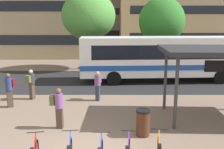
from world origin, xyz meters
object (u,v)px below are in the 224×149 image
object	(u,v)px
commuter_olive_pack_3	(59,105)
city_bus	(166,57)
commuter_olive_pack_1	(99,84)
commuter_maroon_pack_4	(11,88)
trash_bin	(144,123)
commuter_olive_pack_2	(32,82)
street_tree_0	(163,21)
street_tree_1	(90,16)

from	to	relation	value
commuter_olive_pack_3	city_bus	bearing A→B (deg)	59.38
commuter_olive_pack_1	commuter_maroon_pack_4	world-z (taller)	commuter_maroon_pack_4
city_bus	commuter_olive_pack_1	xyz separation A→B (m)	(-4.62, -4.61, -0.82)
commuter_olive_pack_3	commuter_maroon_pack_4	xyz separation A→B (m)	(-3.00, 2.55, 0.04)
commuter_olive_pack_3	trash_bin	xyz separation A→B (m)	(3.36, -0.66, -0.46)
commuter_olive_pack_2	street_tree_0	size ratio (longest dim) A/B	0.26
street_tree_0	commuter_olive_pack_2	bearing A→B (deg)	-133.55
city_bus	street_tree_1	bearing A→B (deg)	139.58
commuter_olive_pack_3	street_tree_1	size ratio (longest dim) A/B	0.25
trash_bin	street_tree_1	bearing A→B (deg)	103.57
street_tree_0	street_tree_1	size ratio (longest dim) A/B	0.93
street_tree_0	street_tree_1	distance (m)	6.57
commuter_olive_pack_2	street_tree_0	distance (m)	13.46
commuter_olive_pack_2	street_tree_0	world-z (taller)	street_tree_0
street_tree_1	trash_bin	bearing A→B (deg)	-76.43
commuter_olive_pack_2	street_tree_1	size ratio (longest dim) A/B	0.25
city_bus	commuter_olive_pack_3	xyz separation A→B (m)	(-6.01, -8.24, -0.80)
commuter_olive_pack_2	street_tree_0	xyz separation A→B (m)	(8.99, 9.46, 3.33)
commuter_olive_pack_2	commuter_olive_pack_3	xyz separation A→B (m)	(2.33, -3.82, -0.00)
commuter_olive_pack_3	street_tree_0	size ratio (longest dim) A/B	0.26
commuter_olive_pack_2	commuter_maroon_pack_4	xyz separation A→B (m)	(-0.67, -1.27, 0.04)
commuter_olive_pack_3	commuter_olive_pack_2	bearing A→B (deg)	126.89
city_bus	street_tree_1	world-z (taller)	street_tree_1
commuter_olive_pack_1	commuter_maroon_pack_4	size ratio (longest dim) A/B	0.94
commuter_olive_pack_2	street_tree_1	world-z (taller)	street_tree_1
city_bus	street_tree_1	xyz separation A→B (m)	(-5.89, 4.50, 2.97)
commuter_maroon_pack_4	trash_bin	xyz separation A→B (m)	(6.36, -3.21, -0.50)
commuter_olive_pack_3	commuter_maroon_pack_4	distance (m)	3.94
commuter_olive_pack_3	commuter_olive_pack_1	bearing A→B (deg)	74.49
trash_bin	city_bus	bearing A→B (deg)	73.38
commuter_olive_pack_1	commuter_olive_pack_2	distance (m)	3.73
commuter_olive_pack_1	commuter_olive_pack_3	size ratio (longest dim) A/B	0.98
commuter_olive_pack_3	street_tree_0	xyz separation A→B (m)	(6.66, 13.28, 3.33)
city_bus	trash_bin	world-z (taller)	city_bus
commuter_olive_pack_3	street_tree_1	world-z (taller)	street_tree_1
street_tree_0	street_tree_1	world-z (taller)	street_tree_1
commuter_maroon_pack_4	trash_bin	bearing A→B (deg)	118.47
commuter_maroon_pack_4	commuter_olive_pack_3	bearing A→B (deg)	104.87
commuter_maroon_pack_4	street_tree_0	xyz separation A→B (m)	(9.66, 10.73, 3.29)
commuter_olive_pack_3	commuter_maroon_pack_4	size ratio (longest dim) A/B	0.96
city_bus	commuter_olive_pack_2	xyz separation A→B (m)	(-8.34, -4.41, -0.80)
commuter_olive_pack_1	commuter_olive_pack_3	bearing A→B (deg)	-10.28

